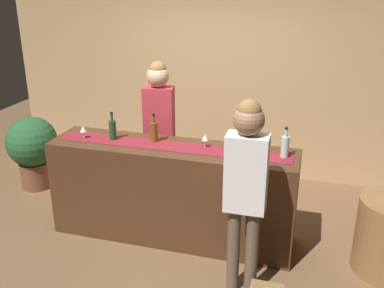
{
  "coord_description": "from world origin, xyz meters",
  "views": [
    {
      "loc": [
        1.35,
        -3.91,
        2.65
      ],
      "look_at": [
        0.22,
        0.0,
        1.09
      ],
      "focal_mm": 41.16,
      "sensor_mm": 36.0,
      "label": 1
    }
  ],
  "objects_px": {
    "wine_bottle_clear": "(285,146)",
    "customer_sipping": "(246,179)",
    "wine_glass_far_end": "(83,129)",
    "wine_bottle_green": "(113,129)",
    "wine_glass_mid_counter": "(205,138)",
    "potted_plant_tall": "(33,147)",
    "wine_glass_near_customer": "(248,147)",
    "wine_bottle_amber": "(154,131)",
    "bartender": "(159,119)"
  },
  "relations": [
    {
      "from": "wine_bottle_amber",
      "to": "wine_glass_mid_counter",
      "type": "xyz_separation_m",
      "value": [
        0.55,
        -0.02,
        -0.01
      ]
    },
    {
      "from": "wine_bottle_amber",
      "to": "wine_bottle_clear",
      "type": "bearing_deg",
      "value": -2.23
    },
    {
      "from": "wine_glass_far_end",
      "to": "bartender",
      "type": "xyz_separation_m",
      "value": [
        0.62,
        0.62,
        -0.03
      ]
    },
    {
      "from": "wine_bottle_clear",
      "to": "wine_glass_mid_counter",
      "type": "bearing_deg",
      "value": 177.34
    },
    {
      "from": "wine_bottle_clear",
      "to": "bartender",
      "type": "xyz_separation_m",
      "value": [
        -1.46,
        0.55,
        -0.04
      ]
    },
    {
      "from": "wine_glass_mid_counter",
      "to": "customer_sipping",
      "type": "relative_size",
      "value": 0.08
    },
    {
      "from": "wine_glass_near_customer",
      "to": "wine_bottle_clear",
      "type": "bearing_deg",
      "value": 17.8
    },
    {
      "from": "wine_bottle_clear",
      "to": "potted_plant_tall",
      "type": "height_order",
      "value": "wine_bottle_clear"
    },
    {
      "from": "potted_plant_tall",
      "to": "wine_glass_near_customer",
      "type": "bearing_deg",
      "value": -13.64
    },
    {
      "from": "wine_bottle_green",
      "to": "customer_sipping",
      "type": "height_order",
      "value": "customer_sipping"
    },
    {
      "from": "wine_bottle_green",
      "to": "customer_sipping",
      "type": "distance_m",
      "value": 1.68
    },
    {
      "from": "wine_bottle_green",
      "to": "wine_bottle_clear",
      "type": "bearing_deg",
      "value": 0.3
    },
    {
      "from": "wine_bottle_green",
      "to": "potted_plant_tall",
      "type": "bearing_deg",
      "value": 157.51
    },
    {
      "from": "wine_glass_near_customer",
      "to": "bartender",
      "type": "height_order",
      "value": "bartender"
    },
    {
      "from": "wine_glass_mid_counter",
      "to": "bartender",
      "type": "relative_size",
      "value": 0.08
    },
    {
      "from": "wine_glass_mid_counter",
      "to": "wine_bottle_amber",
      "type": "bearing_deg",
      "value": 178.38
    },
    {
      "from": "wine_glass_far_end",
      "to": "potted_plant_tall",
      "type": "bearing_deg",
      "value": 150.08
    },
    {
      "from": "wine_bottle_green",
      "to": "potted_plant_tall",
      "type": "distance_m",
      "value": 1.71
    },
    {
      "from": "wine_bottle_green",
      "to": "wine_bottle_clear",
      "type": "relative_size",
      "value": 1.0
    },
    {
      "from": "wine_bottle_clear",
      "to": "wine_glass_near_customer",
      "type": "distance_m",
      "value": 0.35
    },
    {
      "from": "wine_glass_near_customer",
      "to": "customer_sipping",
      "type": "xyz_separation_m",
      "value": [
        0.08,
        -0.61,
        -0.03
      ]
    },
    {
      "from": "wine_glass_far_end",
      "to": "wine_bottle_green",
      "type": "bearing_deg",
      "value": 11.08
    },
    {
      "from": "wine_bottle_clear",
      "to": "wine_glass_far_end",
      "type": "relative_size",
      "value": 2.1
    },
    {
      "from": "wine_bottle_clear",
      "to": "potted_plant_tall",
      "type": "xyz_separation_m",
      "value": [
        -3.25,
        0.6,
        -0.59
      ]
    },
    {
      "from": "wine_glass_near_customer",
      "to": "wine_glass_far_end",
      "type": "xyz_separation_m",
      "value": [
        -1.75,
        0.04,
        0.0
      ]
    },
    {
      "from": "wine_glass_mid_counter",
      "to": "potted_plant_tall",
      "type": "xyz_separation_m",
      "value": [
        -2.47,
        0.57,
        -0.59
      ]
    },
    {
      "from": "wine_bottle_clear",
      "to": "wine_glass_mid_counter",
      "type": "distance_m",
      "value": 0.79
    },
    {
      "from": "wine_glass_mid_counter",
      "to": "customer_sipping",
      "type": "distance_m",
      "value": 0.93
    },
    {
      "from": "wine_bottle_clear",
      "to": "customer_sipping",
      "type": "distance_m",
      "value": 0.76
    },
    {
      "from": "wine_bottle_green",
      "to": "potted_plant_tall",
      "type": "xyz_separation_m",
      "value": [
        -1.48,
        0.61,
        -0.59
      ]
    },
    {
      "from": "wine_glass_near_customer",
      "to": "potted_plant_tall",
      "type": "distance_m",
      "value": 3.06
    },
    {
      "from": "wine_bottle_amber",
      "to": "wine_glass_near_customer",
      "type": "height_order",
      "value": "wine_bottle_amber"
    },
    {
      "from": "bartender",
      "to": "wine_glass_mid_counter",
      "type": "bearing_deg",
      "value": 133.9
    },
    {
      "from": "wine_glass_mid_counter",
      "to": "bartender",
      "type": "height_order",
      "value": "bartender"
    },
    {
      "from": "wine_bottle_green",
      "to": "customer_sipping",
      "type": "xyz_separation_m",
      "value": [
        1.52,
        -0.71,
        -0.04
      ]
    },
    {
      "from": "wine_glass_near_customer",
      "to": "customer_sipping",
      "type": "bearing_deg",
      "value": -82.35
    },
    {
      "from": "wine_glass_near_customer",
      "to": "customer_sipping",
      "type": "height_order",
      "value": "customer_sipping"
    },
    {
      "from": "customer_sipping",
      "to": "potted_plant_tall",
      "type": "height_order",
      "value": "customer_sipping"
    },
    {
      "from": "wine_glass_far_end",
      "to": "wine_bottle_clear",
      "type": "bearing_deg",
      "value": 1.93
    },
    {
      "from": "wine_bottle_clear",
      "to": "customer_sipping",
      "type": "bearing_deg",
      "value": -109.02
    },
    {
      "from": "wine_bottle_green",
      "to": "wine_bottle_amber",
      "type": "bearing_deg",
      "value": 7.94
    },
    {
      "from": "wine_bottle_clear",
      "to": "bartender",
      "type": "relative_size",
      "value": 0.17
    },
    {
      "from": "wine_bottle_green",
      "to": "wine_glass_far_end",
      "type": "bearing_deg",
      "value": -168.92
    },
    {
      "from": "wine_bottle_clear",
      "to": "potted_plant_tall",
      "type": "relative_size",
      "value": 0.31
    },
    {
      "from": "potted_plant_tall",
      "to": "customer_sipping",
      "type": "bearing_deg",
      "value": -23.7
    },
    {
      "from": "wine_bottle_amber",
      "to": "wine_bottle_clear",
      "type": "height_order",
      "value": "same"
    },
    {
      "from": "wine_glass_mid_counter",
      "to": "wine_bottle_clear",
      "type": "bearing_deg",
      "value": -2.66
    },
    {
      "from": "potted_plant_tall",
      "to": "wine_glass_mid_counter",
      "type": "bearing_deg",
      "value": -12.95
    },
    {
      "from": "wine_bottle_clear",
      "to": "bartender",
      "type": "bearing_deg",
      "value": 159.28
    },
    {
      "from": "wine_bottle_amber",
      "to": "customer_sipping",
      "type": "height_order",
      "value": "customer_sipping"
    }
  ]
}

